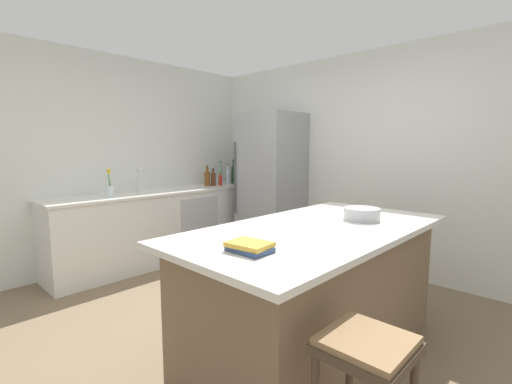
# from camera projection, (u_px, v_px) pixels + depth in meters

# --- Properties ---
(ground_plane) EXTENTS (7.20, 7.20, 0.00)m
(ground_plane) POSITION_uv_depth(u_px,v_px,m) (236.00, 337.00, 2.75)
(ground_plane) COLOR #7A664C
(wall_rear) EXTENTS (6.00, 0.10, 2.60)m
(wall_rear) POSITION_uv_depth(u_px,v_px,m) (372.00, 162.00, 4.21)
(wall_rear) COLOR silver
(wall_rear) RESTS_ON ground_plane
(wall_left) EXTENTS (0.10, 6.00, 2.60)m
(wall_left) POSITION_uv_depth(u_px,v_px,m) (97.00, 162.00, 4.27)
(wall_left) COLOR silver
(wall_left) RESTS_ON ground_plane
(counter_run_left) EXTENTS (0.64, 2.88, 0.92)m
(counter_run_left) POSITION_uv_depth(u_px,v_px,m) (164.00, 225.00, 4.62)
(counter_run_left) COLOR silver
(counter_run_left) RESTS_ON ground_plane
(kitchen_island) EXTENTS (1.09, 2.14, 0.92)m
(kitchen_island) POSITION_uv_depth(u_px,v_px,m) (315.00, 289.00, 2.53)
(kitchen_island) COLOR #7A6047
(kitchen_island) RESTS_ON ground_plane
(refrigerator) EXTENTS (0.76, 0.72, 1.93)m
(refrigerator) POSITION_uv_depth(u_px,v_px,m) (271.00, 185.00, 4.83)
(refrigerator) COLOR #93969B
(refrigerator) RESTS_ON ground_plane
(bar_stool) EXTENTS (0.36, 0.36, 0.69)m
(bar_stool) POSITION_uv_depth(u_px,v_px,m) (366.00, 366.00, 1.48)
(bar_stool) COLOR #473828
(bar_stool) RESTS_ON ground_plane
(sink_faucet) EXTENTS (0.15, 0.05, 0.30)m
(sink_faucet) POSITION_uv_depth(u_px,v_px,m) (138.00, 180.00, 4.34)
(sink_faucet) COLOR silver
(sink_faucet) RESTS_ON counter_run_left
(flower_vase) EXTENTS (0.08, 0.08, 0.32)m
(flower_vase) POSITION_uv_depth(u_px,v_px,m) (110.00, 188.00, 3.99)
(flower_vase) COLOR silver
(flower_vase) RESTS_ON counter_run_left
(olive_oil_bottle) EXTENTS (0.06, 0.06, 0.35)m
(olive_oil_bottle) POSITION_uv_depth(u_px,v_px,m) (241.00, 175.00, 5.42)
(olive_oil_bottle) COLOR olive
(olive_oil_bottle) RESTS_ON counter_run_left
(wine_bottle) EXTENTS (0.07, 0.07, 0.37)m
(wine_bottle) POSITION_uv_depth(u_px,v_px,m) (234.00, 174.00, 5.40)
(wine_bottle) COLOR #19381E
(wine_bottle) RESTS_ON counter_run_left
(soda_bottle) EXTENTS (0.07, 0.07, 0.30)m
(soda_bottle) POSITION_uv_depth(u_px,v_px,m) (228.00, 176.00, 5.37)
(soda_bottle) COLOR silver
(soda_bottle) RESTS_ON counter_run_left
(gin_bottle) EXTENTS (0.07, 0.07, 0.35)m
(gin_bottle) POSITION_uv_depth(u_px,v_px,m) (220.00, 175.00, 5.34)
(gin_bottle) COLOR #8CB79E
(gin_bottle) RESTS_ON counter_run_left
(hot_sauce_bottle) EXTENTS (0.05, 0.05, 0.19)m
(hot_sauce_bottle) POSITION_uv_depth(u_px,v_px,m) (220.00, 180.00, 5.21)
(hot_sauce_bottle) COLOR red
(hot_sauce_bottle) RESTS_ON counter_run_left
(syrup_bottle) EXTENTS (0.07, 0.07, 0.25)m
(syrup_bottle) POSITION_uv_depth(u_px,v_px,m) (213.00, 179.00, 5.15)
(syrup_bottle) COLOR #5B3319
(syrup_bottle) RESTS_ON counter_run_left
(whiskey_bottle) EXTENTS (0.08, 0.08, 0.29)m
(whiskey_bottle) POSITION_uv_depth(u_px,v_px,m) (207.00, 178.00, 5.11)
(whiskey_bottle) COLOR brown
(whiskey_bottle) RESTS_ON counter_run_left
(cookbook_stack) EXTENTS (0.24, 0.20, 0.05)m
(cookbook_stack) POSITION_uv_depth(u_px,v_px,m) (250.00, 247.00, 1.88)
(cookbook_stack) COLOR #334770
(cookbook_stack) RESTS_ON kitchen_island
(mixing_bowl) EXTENTS (0.27, 0.27, 0.09)m
(mixing_bowl) POSITION_uv_depth(u_px,v_px,m) (362.00, 214.00, 2.70)
(mixing_bowl) COLOR #B2B5BA
(mixing_bowl) RESTS_ON kitchen_island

